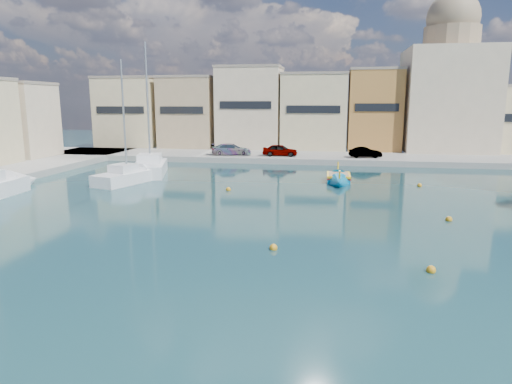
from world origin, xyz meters
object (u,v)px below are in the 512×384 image
(church_block, at_px, (448,85))
(luzzu_green, at_px, (338,179))
(yacht_mid, at_px, (2,186))
(yacht_north, at_px, (152,166))
(yacht_midnorth, at_px, (137,176))

(church_block, distance_m, luzzu_green, 26.35)
(luzzu_green, bearing_deg, church_block, 59.31)
(luzzu_green, xyz_separation_m, yacht_mid, (-23.72, -8.84, 0.24))
(yacht_north, xyz_separation_m, yacht_mid, (-6.55, -11.64, -0.01))
(yacht_midnorth, distance_m, yacht_mid, 9.82)
(yacht_mid, bearing_deg, yacht_midnorth, 41.86)
(yacht_north, relative_size, yacht_midnorth, 1.20)
(luzzu_green, bearing_deg, yacht_midnorth, -172.05)
(church_block, bearing_deg, yacht_mid, -140.23)
(yacht_north, distance_m, yacht_midnorth, 5.15)
(church_block, relative_size, yacht_mid, 1.55)
(luzzu_green, relative_size, yacht_midnorth, 0.68)
(church_block, height_order, yacht_north, church_block)
(church_block, height_order, luzzu_green, church_block)
(luzzu_green, height_order, yacht_mid, yacht_mid)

